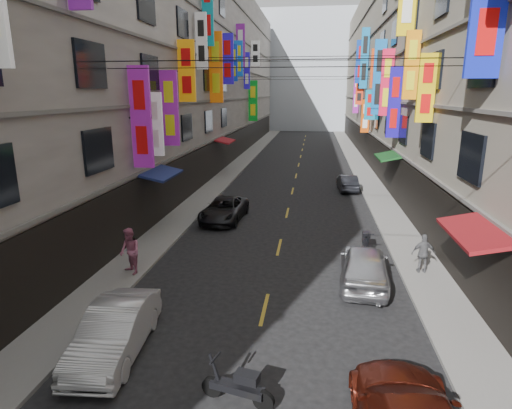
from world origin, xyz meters
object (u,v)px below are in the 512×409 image
(car_left_mid, at_px, (115,331))
(pedestrian_lfar, at_px, (130,251))
(car_left_far, at_px, (224,209))
(scooter_far_right, at_px, (366,243))
(pedestrian_rfar, at_px, (424,253))
(car_right_far, at_px, (347,183))
(scooter_crossing, at_px, (238,387))
(car_right_mid, at_px, (364,265))

(car_left_mid, distance_m, pedestrian_lfar, 5.25)
(car_left_far, bearing_deg, pedestrian_lfar, -100.89)
(scooter_far_right, bearing_deg, pedestrian_rfar, 131.54)
(car_left_far, xyz_separation_m, car_right_far, (7.45, 8.76, -0.04))
(scooter_crossing, relative_size, scooter_far_right, 0.99)
(car_right_mid, xyz_separation_m, car_right_far, (0.53, 16.27, -0.16))
(car_right_far, bearing_deg, pedestrian_lfar, 57.02)
(scooter_far_right, relative_size, pedestrian_rfar, 1.15)
(car_right_far, distance_m, pedestrian_rfar, 15.25)
(car_left_far, distance_m, car_right_mid, 10.21)
(scooter_crossing, height_order, pedestrian_lfar, pedestrian_lfar)
(car_right_far, relative_size, pedestrian_rfar, 2.27)
(car_left_mid, bearing_deg, car_left_far, 83.99)
(car_right_mid, bearing_deg, scooter_far_right, -93.41)
(car_left_far, relative_size, car_right_mid, 1.03)
(scooter_crossing, height_order, car_left_far, car_left_far)
(scooter_crossing, relative_size, car_right_mid, 0.41)
(car_left_mid, bearing_deg, car_right_mid, 32.52)
(car_left_mid, xyz_separation_m, pedestrian_lfar, (-1.71, 4.95, 0.35))
(car_right_mid, xyz_separation_m, pedestrian_lfar, (-8.96, -0.52, 0.29))
(scooter_crossing, bearing_deg, scooter_far_right, -7.42)
(scooter_far_right, xyz_separation_m, pedestrian_lfar, (-9.43, -3.94, 0.59))
(scooter_far_right, height_order, car_right_far, car_right_far)
(scooter_far_right, distance_m, car_right_far, 12.85)
(scooter_far_right, distance_m, pedestrian_rfar, 3.01)
(car_right_far, bearing_deg, scooter_crossing, 76.54)
(car_left_mid, relative_size, car_left_far, 0.92)
(scooter_far_right, xyz_separation_m, car_left_mid, (-7.72, -8.90, 0.24))
(scooter_far_right, relative_size, car_right_far, 0.51)
(pedestrian_rfar, bearing_deg, car_right_far, -86.71)
(car_left_mid, relative_size, pedestrian_lfar, 2.27)
(car_left_mid, bearing_deg, pedestrian_rfar, 29.89)
(car_left_far, relative_size, car_right_far, 1.26)
(car_left_mid, height_order, car_left_far, car_left_mid)
(pedestrian_lfar, xyz_separation_m, pedestrian_rfar, (11.34, 1.66, -0.13))
(car_left_far, bearing_deg, pedestrian_rfar, -31.05)
(car_right_far, height_order, pedestrian_rfar, pedestrian_rfar)
(car_right_mid, bearing_deg, car_left_mid, 41.66)
(car_left_far, height_order, pedestrian_rfar, pedestrian_rfar)
(scooter_crossing, distance_m, pedestrian_lfar, 8.45)
(car_left_far, xyz_separation_m, pedestrian_rfar, (9.30, -6.37, 0.28))
(pedestrian_lfar, bearing_deg, car_right_mid, 44.17)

